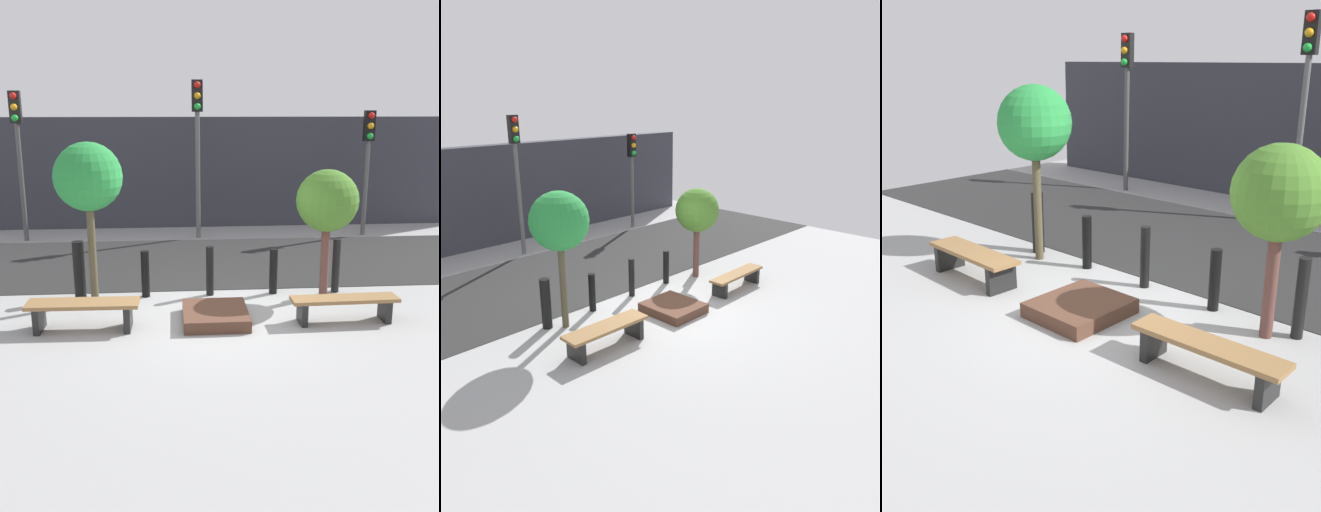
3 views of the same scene
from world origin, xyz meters
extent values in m
plane|color=#9E9E9E|center=(0.00, 0.00, 0.00)|extent=(18.00, 18.00, 0.00)
cube|color=#282828|center=(0.00, 3.58, 0.01)|extent=(18.00, 4.23, 0.01)
cube|color=black|center=(-2.78, -0.31, 0.20)|extent=(0.11, 0.48, 0.40)
cube|color=black|center=(-1.40, -0.34, 0.20)|extent=(0.11, 0.48, 0.40)
cube|color=olive|center=(-2.09, -0.33, 0.43)|extent=(1.75, 0.52, 0.06)
cube|color=black|center=(1.39, -0.34, 0.18)|extent=(0.11, 0.39, 0.36)
cube|color=black|center=(2.78, -0.31, 0.18)|extent=(0.11, 0.39, 0.36)
cube|color=olive|center=(2.09, -0.33, 0.39)|extent=(1.75, 0.43, 0.06)
cube|color=#533426|center=(0.00, -0.13, 0.10)|extent=(1.05, 1.17, 0.20)
cylinder|color=#4D452F|center=(-2.09, 0.98, 0.96)|extent=(0.14, 0.14, 1.93)
sphere|color=#278D3E|center=(-2.09, 0.98, 2.25)|extent=(1.18, 1.18, 1.18)
cylinder|color=brown|center=(2.09, 0.98, 0.74)|extent=(0.16, 0.16, 1.48)
sphere|color=#457928|center=(2.09, 0.98, 1.79)|extent=(1.11, 1.11, 1.11)
cylinder|color=black|center=(-2.37, 1.21, 0.53)|extent=(0.21, 0.21, 1.07)
cylinder|color=black|center=(-1.19, 1.21, 0.43)|extent=(0.15, 0.15, 0.86)
cylinder|color=black|center=(0.00, 1.21, 0.46)|extent=(0.14, 0.14, 0.93)
cylinder|color=black|center=(1.19, 1.21, 0.43)|extent=(0.15, 0.15, 0.86)
cylinder|color=black|center=(2.37, 1.21, 0.51)|extent=(0.14, 0.14, 1.02)
cylinder|color=#4C4C4C|center=(-4.49, 6.00, 1.89)|extent=(0.12, 0.12, 3.77)
cube|color=black|center=(-4.49, 6.00, 3.38)|extent=(0.28, 0.16, 0.78)
sphere|color=red|center=(-4.49, 5.89, 3.64)|extent=(0.17, 0.17, 0.17)
sphere|color=orange|center=(-4.49, 5.89, 3.38)|extent=(0.17, 0.17, 0.17)
sphere|color=green|center=(-4.49, 5.89, 3.12)|extent=(0.17, 0.17, 0.17)
cylinder|color=#5D5D5D|center=(0.00, 6.00, 2.02)|extent=(0.12, 0.12, 4.05)
cube|color=black|center=(0.00, 6.00, 3.66)|extent=(0.28, 0.16, 0.78)
sphere|color=red|center=(0.00, 5.89, 3.92)|extent=(0.17, 0.17, 0.17)
sphere|color=orange|center=(0.00, 5.89, 3.66)|extent=(0.17, 0.17, 0.17)
sphere|color=green|center=(0.00, 5.89, 3.40)|extent=(0.17, 0.17, 0.17)
camera|label=1|loc=(-0.64, -8.87, 3.43)|focal=40.00mm
camera|label=2|loc=(-7.48, -6.95, 4.59)|focal=35.00mm
camera|label=3|loc=(4.89, -4.95, 3.21)|focal=40.00mm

